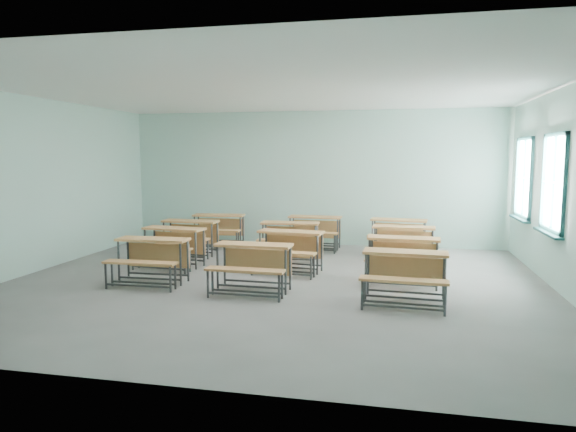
% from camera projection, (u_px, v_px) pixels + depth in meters
% --- Properties ---
extents(room, '(9.04, 8.04, 3.24)m').
position_uv_depth(room, '(279.00, 188.00, 8.47)').
color(room, gray).
rests_on(room, ground).
extents(desk_unit_r0c0, '(1.22, 0.83, 0.75)m').
position_uv_depth(desk_unit_r0c0, '(150.00, 254.00, 8.54)').
color(desk_unit_r0c0, '#C07F45').
rests_on(desk_unit_r0c0, ground).
extents(desk_unit_r0c1, '(1.22, 0.83, 0.75)m').
position_uv_depth(desk_unit_r0c1, '(252.00, 260.00, 8.00)').
color(desk_unit_r0c1, '#C07F45').
rests_on(desk_unit_r0c1, ground).
extents(desk_unit_r0c2, '(1.24, 0.87, 0.75)m').
position_uv_depth(desk_unit_r0c2, '(405.00, 269.00, 7.36)').
color(desk_unit_r0c2, '#C07F45').
rests_on(desk_unit_r0c2, ground).
extents(desk_unit_r1c0, '(1.29, 0.94, 0.75)m').
position_uv_depth(desk_unit_r1c0, '(171.00, 241.00, 9.84)').
color(desk_unit_r1c0, '#C07F45').
rests_on(desk_unit_r1c0, ground).
extents(desk_unit_r1c1, '(1.28, 0.93, 0.75)m').
position_uv_depth(desk_unit_r1c1, '(289.00, 245.00, 9.40)').
color(desk_unit_r1c1, '#C07F45').
rests_on(desk_unit_r1c1, ground).
extents(desk_unit_r1c2, '(1.25, 0.88, 0.75)m').
position_uv_depth(desk_unit_r1c2, '(403.00, 253.00, 8.65)').
color(desk_unit_r1c2, '#C07F45').
rests_on(desk_unit_r1c2, ground).
extents(desk_unit_r2c0, '(1.23, 0.84, 0.75)m').
position_uv_depth(desk_unit_r2c0, '(189.00, 232.00, 10.96)').
color(desk_unit_r2c0, '#C07F45').
rests_on(desk_unit_r2c0, ground).
extents(desk_unit_r2c1, '(1.24, 0.87, 0.75)m').
position_uv_depth(desk_unit_r2c1, '(289.00, 234.00, 10.67)').
color(desk_unit_r2c1, '#C07F45').
rests_on(desk_unit_r2c1, ground).
extents(desk_unit_r2c2, '(1.25, 0.88, 0.75)m').
position_uv_depth(desk_unit_r2c2, '(403.00, 239.00, 10.04)').
color(desk_unit_r2c2, '#C07F45').
rests_on(desk_unit_r2c2, ground).
extents(desk_unit_r3c0, '(1.27, 0.91, 0.75)m').
position_uv_depth(desk_unit_r3c0, '(218.00, 225.00, 12.10)').
color(desk_unit_r3c0, '#C07F45').
rests_on(desk_unit_r3c0, ground).
extents(desk_unit_r3c1, '(1.24, 0.86, 0.75)m').
position_uv_depth(desk_unit_r3c1, '(314.00, 227.00, 11.74)').
color(desk_unit_r3c1, '#C07F45').
rests_on(desk_unit_r3c1, ground).
extents(desk_unit_r3c2, '(1.28, 0.93, 0.75)m').
position_uv_depth(desk_unit_r3c2, '(398.00, 231.00, 11.18)').
color(desk_unit_r3c2, '#C07F45').
rests_on(desk_unit_r3c2, ground).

